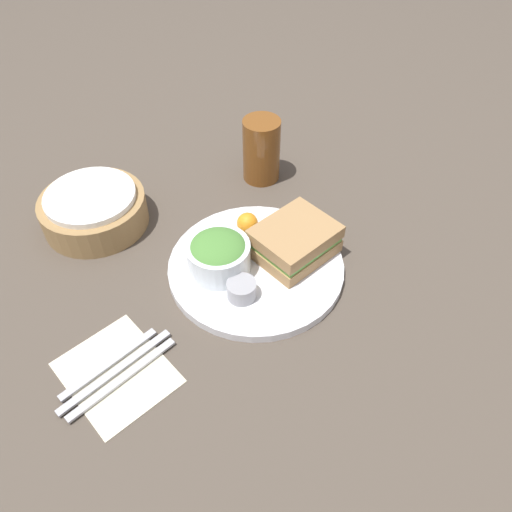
# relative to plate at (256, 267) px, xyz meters

# --- Properties ---
(ground_plane) EXTENTS (4.00, 4.00, 0.00)m
(ground_plane) POSITION_rel_plate_xyz_m (0.00, 0.00, -0.01)
(ground_plane) COLOR #4C4238
(plate) EXTENTS (0.32, 0.32, 0.02)m
(plate) POSITION_rel_plate_xyz_m (0.00, 0.00, 0.00)
(plate) COLOR silver
(plate) RESTS_ON ground_plane
(sandwich) EXTENTS (0.14, 0.11, 0.06)m
(sandwich) POSITION_rel_plate_xyz_m (0.07, -0.03, 0.04)
(sandwich) COLOR #A37A4C
(sandwich) RESTS_ON plate
(salad_bowl) EXTENTS (0.11, 0.11, 0.07)m
(salad_bowl) POSITION_rel_plate_xyz_m (-0.05, 0.04, 0.04)
(salad_bowl) COLOR white
(salad_bowl) RESTS_ON plate
(dressing_cup) EXTENTS (0.05, 0.05, 0.03)m
(dressing_cup) POSITION_rel_plate_xyz_m (-0.07, -0.04, 0.02)
(dressing_cup) COLOR #99999E
(dressing_cup) RESTS_ON plate
(orange_wedge) EXTENTS (0.04, 0.04, 0.04)m
(orange_wedge) POSITION_rel_plate_xyz_m (0.05, 0.07, 0.03)
(orange_wedge) COLOR orange
(orange_wedge) RESTS_ON plate
(drink_glass) EXTENTS (0.08, 0.08, 0.14)m
(drink_glass) POSITION_rel_plate_xyz_m (0.20, 0.20, 0.06)
(drink_glass) COLOR brown
(drink_glass) RESTS_ON ground_plane
(bread_basket) EXTENTS (0.20, 0.20, 0.07)m
(bread_basket) POSITION_rel_plate_xyz_m (-0.15, 0.31, 0.03)
(bread_basket) COLOR #997547
(bread_basket) RESTS_ON ground_plane
(napkin) EXTENTS (0.14, 0.17, 0.00)m
(napkin) POSITION_rel_plate_xyz_m (-0.30, -0.01, -0.01)
(napkin) COLOR beige
(napkin) RESTS_ON ground_plane
(fork) EXTENTS (0.19, 0.02, 0.01)m
(fork) POSITION_rel_plate_xyz_m (-0.30, -0.03, -0.00)
(fork) COLOR #B2B2B7
(fork) RESTS_ON napkin
(knife) EXTENTS (0.20, 0.02, 0.01)m
(knife) POSITION_rel_plate_xyz_m (-0.30, -0.01, -0.00)
(knife) COLOR #B2B2B7
(knife) RESTS_ON napkin
(spoon) EXTENTS (0.17, 0.02, 0.01)m
(spoon) POSITION_rel_plate_xyz_m (-0.30, 0.01, -0.00)
(spoon) COLOR #B2B2B7
(spoon) RESTS_ON napkin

